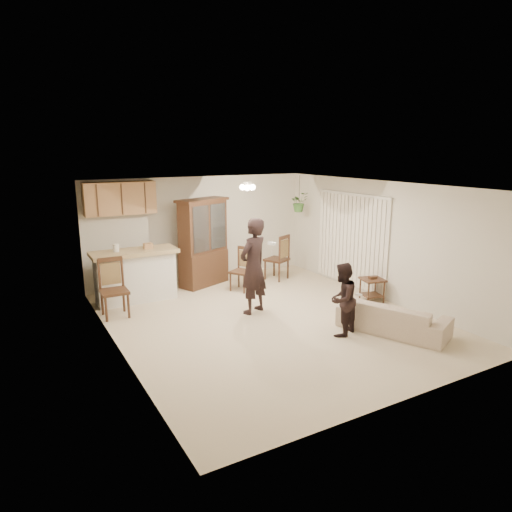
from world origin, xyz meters
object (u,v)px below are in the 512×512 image
chair_hutch_right (277,267)px  chair_bar (115,301)px  adult (253,268)px  child (342,297)px  chair_hutch_left (241,278)px  side_table (372,290)px  china_hutch (203,243)px  sofa (393,312)px

chair_hutch_right → chair_bar: bearing=-16.1°
chair_bar → adult: bearing=-23.0°
adult → child: adult is taller
chair_bar → chair_hutch_left: (2.87, 0.28, -0.04)m
side_table → chair_hutch_right: bearing=109.4°
side_table → child: bearing=-148.2°
adult → china_hutch: bearing=-110.3°
chair_hutch_left → side_table: bearing=14.1°
adult → china_hutch: 2.23m
child → sofa: bearing=132.9°
sofa → child: 0.98m
sofa → side_table: size_ratio=3.43×
adult → sofa: bearing=105.7°
sofa → side_table: sofa is taller
sofa → chair_hutch_right: 3.84m
side_table → chair_bar: 5.20m
chair_bar → chair_hutch_right: chair_bar is taller
sofa → side_table: (0.86, 1.42, -0.11)m
child → side_table: child is taller
sofa → china_hutch: 4.67m
child → chair_hutch_left: 3.13m
chair_hutch_left → sofa: bearing=-12.2°
sofa → chair_hutch_right: (0.01, 3.84, -0.05)m
china_hutch → chair_hutch_right: bearing=-36.7°
china_hutch → child: bearing=-99.6°
chair_hutch_right → chair_hutch_left: bearing=-7.2°
china_hutch → chair_hutch_right: china_hutch is taller
chair_bar → chair_hutch_left: size_ratio=1.14×
chair_hutch_right → sofa: bearing=64.3°
child → china_hutch: (-0.86, 3.94, 0.33)m
child → chair_hutch_left: bearing=-108.8°
sofa → adult: 2.69m
child → chair_bar: (-3.18, 2.81, -0.36)m
china_hutch → chair_bar: bearing=-176.0°
chair_bar → chair_hutch_left: chair_bar is taller
chair_hutch_left → chair_hutch_right: 1.25m
child → chair_hutch_left: (-0.31, 3.09, -0.40)m
chair_hutch_left → chair_hutch_right: (1.18, 0.39, 0.04)m
side_table → chair_hutch_left: (-2.03, 2.03, 0.02)m
side_table → china_hutch: bearing=131.9°
china_hutch → side_table: size_ratio=3.71×
china_hutch → side_table: china_hutch is taller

